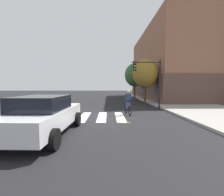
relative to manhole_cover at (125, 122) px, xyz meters
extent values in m
plane|color=black|center=(-1.87, 1.53, 0.00)|extent=(120.00, 120.00, 0.00)
cube|color=silver|center=(-4.74, 1.53, 0.00)|extent=(0.55, 3.31, 0.01)
cube|color=silver|center=(-3.59, 1.53, 0.00)|extent=(0.55, 3.31, 0.01)
cube|color=silver|center=(-2.45, 1.53, 0.00)|extent=(0.55, 3.31, 0.01)
cube|color=silver|center=(-1.30, 1.53, 0.00)|extent=(0.55, 3.31, 0.01)
cube|color=silver|center=(-0.15, 1.53, 0.00)|extent=(0.55, 3.31, 0.01)
cylinder|color=#473D1E|center=(0.00, 0.00, 0.00)|extent=(0.64, 0.64, 0.01)
cube|color=silver|center=(-3.46, -2.14, 0.69)|extent=(2.05, 4.68, 0.70)
cube|color=black|center=(-3.47, -2.29, 1.31)|extent=(1.75, 2.27, 0.55)
cylinder|color=black|center=(-4.36, -0.63, 0.34)|extent=(0.27, 0.69, 0.68)
cylinder|color=black|center=(-2.44, -0.71, 0.34)|extent=(0.27, 0.69, 0.68)
cylinder|color=black|center=(-2.57, -3.65, 0.34)|extent=(0.27, 0.69, 0.68)
torus|color=black|center=(0.53, 1.84, 0.33)|extent=(0.14, 0.66, 0.66)
torus|color=black|center=(0.40, 2.88, 0.33)|extent=(0.14, 0.66, 0.66)
cylinder|color=red|center=(0.46, 2.36, 0.61)|extent=(0.16, 0.89, 0.05)
cylinder|color=red|center=(0.48, 2.20, 0.68)|extent=(0.04, 0.04, 0.45)
cube|color=#384772|center=(0.48, 2.20, 0.73)|extent=(0.30, 0.23, 0.56)
cube|color=#26262D|center=(0.48, 2.20, 1.18)|extent=(0.39, 0.28, 0.56)
sphere|color=tan|center=(0.48, 2.20, 1.58)|extent=(0.22, 0.22, 0.22)
cube|color=navy|center=(0.50, 2.02, 1.23)|extent=(0.30, 0.19, 0.40)
cylinder|color=black|center=(3.49, 4.89, 2.10)|extent=(0.14, 0.14, 4.20)
cylinder|color=black|center=(2.29, 4.89, 4.00)|extent=(2.40, 0.10, 0.10)
cube|color=black|center=(1.33, 4.89, 3.65)|extent=(0.24, 0.20, 0.76)
sphere|color=red|center=(1.33, 4.78, 3.89)|extent=(0.14, 0.14, 0.14)
sphere|color=gold|center=(1.33, 4.78, 3.65)|extent=(0.14, 0.14, 0.14)
sphere|color=green|center=(1.33, 4.78, 3.41)|extent=(0.14, 0.14, 0.14)
cylinder|color=gold|center=(5.75, 9.45, 0.47)|extent=(0.22, 0.22, 0.65)
sphere|color=gold|center=(5.75, 9.45, 0.84)|extent=(0.18, 0.18, 0.18)
cylinder|color=gold|center=(5.91, 9.45, 0.50)|extent=(0.12, 0.09, 0.09)
cylinder|color=#4C3823|center=(3.19, 8.91, 1.12)|extent=(0.24, 0.24, 2.26)
ellipsoid|color=olive|center=(3.19, 8.91, 3.37)|extent=(2.81, 2.81, 3.23)
cylinder|color=#4C3823|center=(3.12, 15.35, 1.22)|extent=(0.24, 0.24, 2.45)
ellipsoid|color=#386033|center=(3.12, 15.35, 3.66)|extent=(3.05, 3.05, 3.50)
cube|color=brown|center=(14.32, 16.87, 1.60)|extent=(19.58, 19.79, 3.20)
cube|color=#936047|center=(14.32, 16.87, 6.85)|extent=(19.18, 19.39, 7.31)
camera|label=1|loc=(-0.89, -8.39, 1.97)|focal=25.03mm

